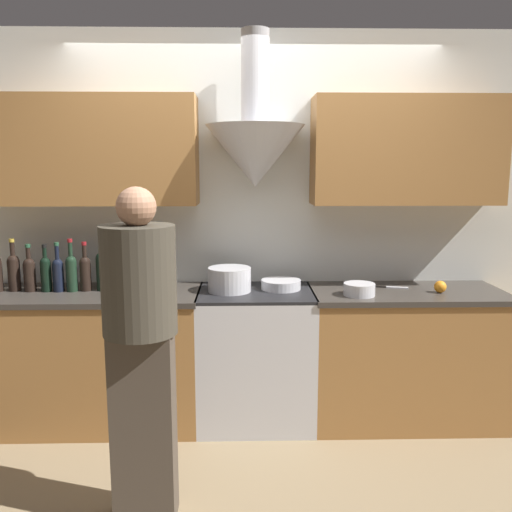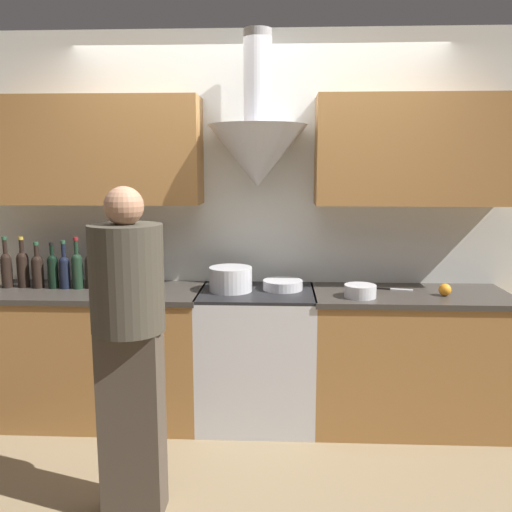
{
  "view_description": "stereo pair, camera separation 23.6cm",
  "coord_description": "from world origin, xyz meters",
  "px_view_note": "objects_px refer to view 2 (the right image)",
  "views": [
    {
      "loc": [
        -0.08,
        -3.1,
        1.7
      ],
      "look_at": [
        0.0,
        0.25,
        1.14
      ],
      "focal_mm": 38.0,
      "sensor_mm": 36.0,
      "label": 1
    },
    {
      "loc": [
        0.15,
        -3.1,
        1.7
      ],
      "look_at": [
        0.0,
        0.25,
        1.14
      ],
      "focal_mm": 38.0,
      "sensor_mm": 36.0,
      "label": 2
    }
  ],
  "objects_px": {
    "wine_bottle_6": "(91,269)",
    "mixing_bowl": "(283,285)",
    "orange_fruit": "(445,290)",
    "saucepan": "(360,291)",
    "stove_range": "(257,356)",
    "wine_bottle_1": "(23,267)",
    "stock_pot": "(231,279)",
    "wine_bottle_7": "(107,267)",
    "wine_bottle_2": "(37,269)",
    "person_foreground_left": "(129,341)",
    "wine_bottle_3": "(53,269)",
    "wine_bottle_9": "(139,268)",
    "wine_bottle_0": "(6,268)",
    "wine_bottle_5": "(77,268)",
    "wine_bottle_4": "(64,270)",
    "wine_bottle_8": "(123,267)"
  },
  "relations": [
    {
      "from": "wine_bottle_6",
      "to": "mixing_bowl",
      "type": "bearing_deg",
      "value": 0.56
    },
    {
      "from": "orange_fruit",
      "to": "saucepan",
      "type": "bearing_deg",
      "value": -173.72
    },
    {
      "from": "stove_range",
      "to": "wine_bottle_1",
      "type": "bearing_deg",
      "value": 178.13
    },
    {
      "from": "stock_pot",
      "to": "wine_bottle_7",
      "type": "bearing_deg",
      "value": 176.73
    },
    {
      "from": "wine_bottle_2",
      "to": "person_foreground_left",
      "type": "distance_m",
      "value": 1.41
    },
    {
      "from": "stove_range",
      "to": "saucepan",
      "type": "distance_m",
      "value": 0.82
    },
    {
      "from": "wine_bottle_3",
      "to": "mixing_bowl",
      "type": "xyz_separation_m",
      "value": [
        1.53,
        0.03,
        -0.1
      ]
    },
    {
      "from": "wine_bottle_9",
      "to": "orange_fruit",
      "type": "height_order",
      "value": "wine_bottle_9"
    },
    {
      "from": "stock_pot",
      "to": "saucepan",
      "type": "bearing_deg",
      "value": -9.2
    },
    {
      "from": "wine_bottle_3",
      "to": "wine_bottle_9",
      "type": "height_order",
      "value": "wine_bottle_9"
    },
    {
      "from": "wine_bottle_9",
      "to": "stock_pot",
      "type": "height_order",
      "value": "wine_bottle_9"
    },
    {
      "from": "wine_bottle_7",
      "to": "orange_fruit",
      "type": "bearing_deg",
      "value": -3.17
    },
    {
      "from": "wine_bottle_7",
      "to": "saucepan",
      "type": "distance_m",
      "value": 1.67
    },
    {
      "from": "wine_bottle_2",
      "to": "person_foreground_left",
      "type": "bearing_deg",
      "value": -49.22
    },
    {
      "from": "wine_bottle_6",
      "to": "orange_fruit",
      "type": "height_order",
      "value": "wine_bottle_6"
    },
    {
      "from": "wine_bottle_1",
      "to": "saucepan",
      "type": "distance_m",
      "value": 2.24
    },
    {
      "from": "wine_bottle_9",
      "to": "mixing_bowl",
      "type": "relative_size",
      "value": 1.33
    },
    {
      "from": "wine_bottle_0",
      "to": "wine_bottle_2",
      "type": "relative_size",
      "value": 1.11
    },
    {
      "from": "stock_pot",
      "to": "wine_bottle_0",
      "type": "bearing_deg",
      "value": 178.68
    },
    {
      "from": "stock_pot",
      "to": "orange_fruit",
      "type": "height_order",
      "value": "stock_pot"
    },
    {
      "from": "stove_range",
      "to": "wine_bottle_7",
      "type": "bearing_deg",
      "value": 177.29
    },
    {
      "from": "wine_bottle_7",
      "to": "saucepan",
      "type": "bearing_deg",
      "value": -6.22
    },
    {
      "from": "wine_bottle_5",
      "to": "stock_pot",
      "type": "distance_m",
      "value": 1.03
    },
    {
      "from": "stove_range",
      "to": "wine_bottle_2",
      "type": "distance_m",
      "value": 1.58
    },
    {
      "from": "wine_bottle_1",
      "to": "wine_bottle_4",
      "type": "xyz_separation_m",
      "value": [
        0.3,
        -0.03,
        -0.01
      ]
    },
    {
      "from": "wine_bottle_0",
      "to": "wine_bottle_8",
      "type": "bearing_deg",
      "value": 1.07
    },
    {
      "from": "stove_range",
      "to": "wine_bottle_4",
      "type": "distance_m",
      "value": 1.4
    },
    {
      "from": "stove_range",
      "to": "orange_fruit",
      "type": "bearing_deg",
      "value": -3.56
    },
    {
      "from": "wine_bottle_3",
      "to": "wine_bottle_7",
      "type": "xyz_separation_m",
      "value": [
        0.36,
        0.02,
        0.02
      ]
    },
    {
      "from": "saucepan",
      "to": "orange_fruit",
      "type": "bearing_deg",
      "value": 6.28
    },
    {
      "from": "wine_bottle_3",
      "to": "wine_bottle_0",
      "type": "bearing_deg",
      "value": 178.87
    },
    {
      "from": "wine_bottle_9",
      "to": "saucepan",
      "type": "height_order",
      "value": "wine_bottle_9"
    },
    {
      "from": "wine_bottle_1",
      "to": "orange_fruit",
      "type": "bearing_deg",
      "value": -2.6
    },
    {
      "from": "wine_bottle_0",
      "to": "wine_bottle_1",
      "type": "distance_m",
      "value": 0.11
    },
    {
      "from": "wine_bottle_6",
      "to": "person_foreground_left",
      "type": "distance_m",
      "value": 1.21
    },
    {
      "from": "wine_bottle_0",
      "to": "mixing_bowl",
      "type": "height_order",
      "value": "wine_bottle_0"
    },
    {
      "from": "wine_bottle_0",
      "to": "wine_bottle_2",
      "type": "height_order",
      "value": "wine_bottle_0"
    },
    {
      "from": "wine_bottle_0",
      "to": "stock_pot",
      "type": "bearing_deg",
      "value": -1.32
    },
    {
      "from": "wine_bottle_4",
      "to": "wine_bottle_9",
      "type": "xyz_separation_m",
      "value": [
        0.5,
        0.01,
        0.01
      ]
    },
    {
      "from": "stove_range",
      "to": "wine_bottle_7",
      "type": "xyz_separation_m",
      "value": [
        -1.01,
        0.05,
        0.59
      ]
    },
    {
      "from": "wine_bottle_6",
      "to": "stock_pot",
      "type": "xyz_separation_m",
      "value": [
        0.94,
        -0.04,
        -0.05
      ]
    },
    {
      "from": "wine_bottle_5",
      "to": "orange_fruit",
      "type": "distance_m",
      "value": 2.39
    },
    {
      "from": "wine_bottle_5",
      "to": "stock_pot",
      "type": "xyz_separation_m",
      "value": [
        1.03,
        -0.03,
        -0.06
      ]
    },
    {
      "from": "wine_bottle_6",
      "to": "person_foreground_left",
      "type": "height_order",
      "value": "person_foreground_left"
    },
    {
      "from": "wine_bottle_6",
      "to": "wine_bottle_7",
      "type": "distance_m",
      "value": 0.11
    },
    {
      "from": "wine_bottle_8",
      "to": "saucepan",
      "type": "height_order",
      "value": "wine_bottle_8"
    },
    {
      "from": "wine_bottle_6",
      "to": "person_foreground_left",
      "type": "xyz_separation_m",
      "value": [
        0.56,
        -1.07,
        -0.14
      ]
    },
    {
      "from": "wine_bottle_5",
      "to": "wine_bottle_7",
      "type": "distance_m",
      "value": 0.19
    },
    {
      "from": "wine_bottle_0",
      "to": "wine_bottle_4",
      "type": "distance_m",
      "value": 0.4
    },
    {
      "from": "orange_fruit",
      "to": "wine_bottle_5",
      "type": "bearing_deg",
      "value": 177.6
    }
  ]
}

